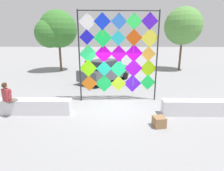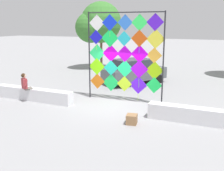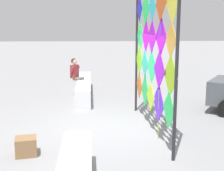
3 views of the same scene
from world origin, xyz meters
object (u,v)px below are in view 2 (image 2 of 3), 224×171
at_px(seated_vendor, 26,85).
at_px(parked_car, 134,71).
at_px(cardboard_box_large, 132,119).
at_px(kite_display_rack, 125,52).
at_px(tree_far_right, 98,23).

xyz_separation_m(seated_vendor, parked_car, (3.58, 6.35, -0.05)).
height_order(seated_vendor, cardboard_box_large, seated_vendor).
relative_size(kite_display_rack, parked_car, 1.00).
distance_m(seated_vendor, tree_far_right, 11.27).
bearing_deg(parked_car, cardboard_box_large, -71.47).
xyz_separation_m(seated_vendor, tree_far_right, (-1.31, 10.76, 3.11)).
xyz_separation_m(cardboard_box_large, tree_far_right, (-7.30, 11.58, 3.79)).
height_order(parked_car, tree_far_right, tree_far_right).
bearing_deg(kite_display_rack, parked_car, 102.60).
relative_size(seated_vendor, parked_car, 0.33).
bearing_deg(seated_vendor, parked_car, 60.60).
distance_m(kite_display_rack, cardboard_box_large, 4.03).
bearing_deg(parked_car, seated_vendor, -119.40).
relative_size(cardboard_box_large, tree_far_right, 0.08).
bearing_deg(kite_display_rack, tree_far_right, 124.07).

